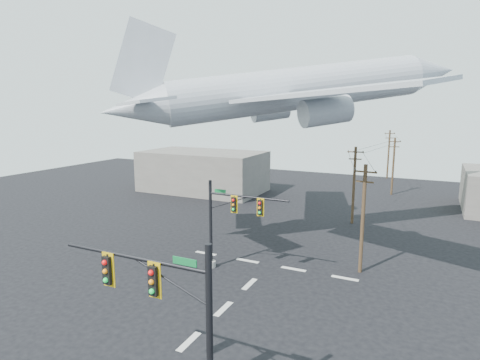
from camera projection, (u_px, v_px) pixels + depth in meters
The scene contains 11 objects.
ground at pixel (189, 342), 21.77m from camera, with size 120.00×120.00×0.00m, color black.
lane_markings at pixel (233, 300), 26.50m from camera, with size 14.00×21.20×0.01m.
signal_mast_near at pixel (175, 325), 15.69m from camera, with size 7.47×0.85×7.70m.
signal_mast_far at pixel (226, 224), 30.67m from camera, with size 6.75×0.77×7.05m.
utility_pole_a at pixel (363, 217), 30.22m from camera, with size 1.68×0.34×8.41m.
utility_pole_b at pixel (354, 184), 43.28m from camera, with size 1.71×0.33×8.44m.
utility_pole_c at pixel (393, 165), 57.75m from camera, with size 1.66×0.60×8.32m.
utility_pole_d at pixel (389, 153), 71.24m from camera, with size 1.74×0.63×8.61m.
power_lines at pixel (380, 146), 50.21m from camera, with size 4.55×45.03×0.10m.
airliner at pixel (297, 90), 34.94m from camera, with size 28.38×27.20×8.79m.
building_left at pixel (203, 171), 60.80m from camera, with size 18.00×10.00×6.00m, color slate.
Camera 1 is at (11.11, -16.68, 12.55)m, focal length 30.00 mm.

